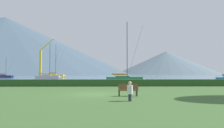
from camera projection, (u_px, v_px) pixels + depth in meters
ground_plane at (94, 94)px, 17.78m from camera, size 1000.00×1000.00×0.00m
harbor_water at (106, 76)px, 154.61m from camera, size 320.00×246.00×0.00m
hedge_line at (99, 83)px, 28.79m from camera, size 80.00×1.20×0.93m
sailboat_slip_2 at (54, 76)px, 85.90m from camera, size 9.21×2.80×13.45m
sailboat_slip_3 at (5, 76)px, 84.38m from camera, size 7.14×2.54×8.35m
sailboat_slip_4 at (125, 79)px, 40.76m from camera, size 7.97×3.23×11.82m
sailboat_slip_5 at (48, 77)px, 64.86m from camera, size 8.18×3.09×11.09m
park_bench_near_path at (128, 89)px, 16.19m from camera, size 1.55×0.57×0.95m
person_seated_viewer at (130, 90)px, 13.33m from camera, size 0.36×0.55×1.25m
dock_crane at (41, 65)px, 89.66m from camera, size 6.57×2.00×16.71m
distant_hill_west_ridge at (166, 63)px, 374.55m from camera, size 181.58×181.58×40.99m
distant_hill_central_peak at (11, 61)px, 415.42m from camera, size 290.47×290.47×52.58m
distant_hill_east_ridge at (49, 57)px, 432.79m from camera, size 193.57×193.57×71.41m
distant_hill_far_shoulder at (5, 46)px, 298.28m from camera, size 355.55×355.55×82.23m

